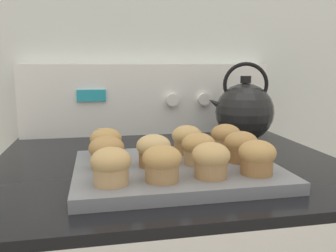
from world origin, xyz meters
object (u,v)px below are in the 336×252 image
object	(u,v)px
muffin_r1_c1	(154,150)
muffin_r0_c3	(257,157)
muffin_r2_c0	(106,142)
muffin_r2_c2	(187,139)
muffin_r1_c0	(107,152)
muffin_r0_c1	(162,163)
muffin_r0_c0	(111,165)
muffin_pan	(176,170)
muffin_r1_c2	(198,148)
tea_kettle	(244,111)
muffin_r1_c3	(241,146)
muffin_r0_c2	(211,160)
muffin_r2_c3	(226,137)

from	to	relation	value
muffin_r1_c1	muffin_r0_c3	bearing A→B (deg)	-26.63
muffin_r1_c1	muffin_r2_c0	distance (m)	0.12
muffin_r2_c2	muffin_r1_c0	bearing A→B (deg)	-154.58
muffin_r0_c1	muffin_r0_c3	distance (m)	0.17
muffin_r1_c0	muffin_r2_c2	bearing A→B (deg)	25.42
muffin_r0_c0	muffin_r2_c0	size ratio (longest dim) A/B	1.00
muffin_r1_c0	muffin_r1_c1	world-z (taller)	same
muffin_pan	muffin_r1_c2	bearing A→B (deg)	-3.19
muffin_r1_c2	tea_kettle	world-z (taller)	tea_kettle
muffin_r1_c2	muffin_r1_c3	size ratio (longest dim) A/B	1.00
muffin_r0_c2	muffin_r1_c3	distance (m)	0.13
muffin_pan	muffin_r1_c0	distance (m)	0.14
tea_kettle	muffin_r2_c0	bearing A→B (deg)	-154.40
muffin_r0_c2	muffin_r2_c3	distance (m)	0.20
muffin_pan	muffin_r2_c3	size ratio (longest dim) A/B	5.84
muffin_r1_c0	muffin_r0_c2	bearing A→B (deg)	-26.95
muffin_r0_c3	muffin_r1_c1	distance (m)	0.19
muffin_r0_c1	muffin_r1_c3	world-z (taller)	same
muffin_r1_c2	muffin_r2_c3	xyz separation A→B (m)	(0.09, 0.09, 0.00)
muffin_r0_c2	muffin_r2_c3	bearing A→B (deg)	62.10
muffin_r0_c0	tea_kettle	distance (m)	0.54
muffin_pan	muffin_r1_c1	world-z (taller)	muffin_r1_c1
muffin_r2_c0	tea_kettle	size ratio (longest dim) A/B	0.30
muffin_r1_c1	muffin_r2_c0	world-z (taller)	same
muffin_pan	muffin_r2_c0	world-z (taller)	muffin_r2_c0
muffin_r0_c1	muffin_r2_c3	world-z (taller)	same
muffin_r0_c0	muffin_r2_c3	distance (m)	0.32
muffin_r2_c2	tea_kettle	size ratio (longest dim) A/B	0.30
tea_kettle	muffin_r1_c3	bearing A→B (deg)	-114.15
muffin_r0_c0	muffin_r1_c1	bearing A→B (deg)	46.80
muffin_pan	muffin_r1_c3	xyz separation A→B (m)	(0.13, -0.00, 0.04)
muffin_r1_c3	muffin_r2_c3	bearing A→B (deg)	90.09
muffin_r1_c1	muffin_pan	bearing A→B (deg)	-0.95
muffin_r0_c0	muffin_r1_c1	distance (m)	0.12
muffin_r1_c1	tea_kettle	distance (m)	0.41
muffin_r1_c0	muffin_r1_c1	bearing A→B (deg)	-0.39
muffin_r1_c3	muffin_r2_c0	xyz separation A→B (m)	(-0.27, 0.09, 0.00)
muffin_r0_c0	muffin_r0_c3	world-z (taller)	same
muffin_r0_c1	muffin_r0_c2	bearing A→B (deg)	1.67
muffin_r0_c2	muffin_r2_c2	distance (m)	0.17
muffin_r1_c0	muffin_r0_c3	bearing A→B (deg)	-18.43
muffin_r2_c3	muffin_r0_c0	bearing A→B (deg)	-146.37
muffin_r1_c2	tea_kettle	distance (m)	0.35
muffin_r0_c0	muffin_r1_c3	bearing A→B (deg)	18.32
muffin_r0_c0	muffin_r0_c2	world-z (taller)	same
muffin_r0_c0	muffin_r1_c3	xyz separation A→B (m)	(0.26, 0.09, 0.00)
muffin_r0_c2	muffin_r0_c3	bearing A→B (deg)	1.17
muffin_r0_c1	muffin_r1_c0	bearing A→B (deg)	134.16
muffin_r1_c1	muffin_r1_c2	distance (m)	0.09
muffin_r2_c2	muffin_r2_c3	xyz separation A→B (m)	(0.09, -0.00, 0.00)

